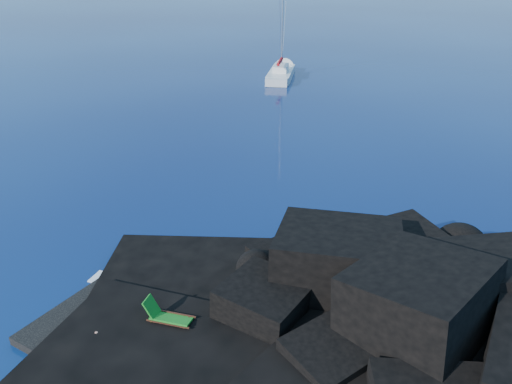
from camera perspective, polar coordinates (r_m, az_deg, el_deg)
ground at (r=22.24m, az=-22.20°, el=-12.67°), size 400.00×400.00×0.00m
headland at (r=19.27m, az=15.42°, el=-18.19°), size 24.00×24.00×3.60m
beach at (r=19.97m, az=-11.72°, el=-15.92°), size 9.08×6.86×0.70m
surf_foam at (r=22.70m, az=-4.02°, el=-9.73°), size 10.00×8.00×0.06m
sailboat at (r=61.69m, az=2.86°, el=12.89°), size 6.01×13.00×13.37m
deck_chair at (r=19.37m, az=-9.71°, el=-13.54°), size 1.87×1.04×1.21m
towel at (r=20.14m, az=-18.70°, el=-15.09°), size 1.94×1.01×0.05m
sunbather at (r=20.05m, az=-18.76°, el=-14.75°), size 1.82×0.58×0.26m
marker_cone at (r=19.72m, az=-11.84°, el=-14.30°), size 0.40×0.40×0.49m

